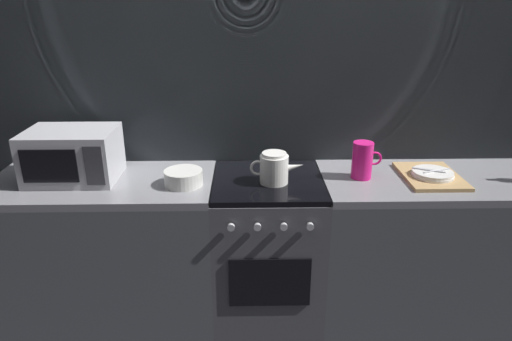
# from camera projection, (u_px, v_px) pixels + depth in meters

# --- Properties ---
(ground_plane) EXTENTS (8.00, 8.00, 0.00)m
(ground_plane) POSITION_uv_depth(u_px,v_px,m) (267.00, 315.00, 2.78)
(ground_plane) COLOR #2D2D33
(back_wall) EXTENTS (3.60, 0.05, 2.40)m
(back_wall) POSITION_uv_depth(u_px,v_px,m) (266.00, 110.00, 2.65)
(back_wall) COLOR gray
(back_wall) RESTS_ON ground_plane
(counter_left) EXTENTS (1.20, 0.60, 0.90)m
(counter_left) POSITION_uv_depth(u_px,v_px,m) (110.00, 253.00, 2.60)
(counter_left) COLOR #515459
(counter_left) RESTS_ON ground_plane
(stove_unit) EXTENTS (0.60, 0.63, 0.90)m
(stove_unit) POSITION_uv_depth(u_px,v_px,m) (267.00, 252.00, 2.62)
(stove_unit) COLOR #4C4C51
(stove_unit) RESTS_ON ground_plane
(counter_right) EXTENTS (1.20, 0.60, 0.90)m
(counter_right) POSITION_uv_depth(u_px,v_px,m) (422.00, 250.00, 2.64)
(counter_right) COLOR #515459
(counter_right) RESTS_ON ground_plane
(microwave) EXTENTS (0.46, 0.35, 0.27)m
(microwave) POSITION_uv_depth(u_px,v_px,m) (73.00, 155.00, 2.42)
(microwave) COLOR #B2B2B7
(microwave) RESTS_ON counter_left
(kettle) EXTENTS (0.28, 0.15, 0.17)m
(kettle) POSITION_uv_depth(u_px,v_px,m) (274.00, 168.00, 2.38)
(kettle) COLOR white
(kettle) RESTS_ON stove_unit
(mixing_bowl) EXTENTS (0.20, 0.20, 0.08)m
(mixing_bowl) POSITION_uv_depth(u_px,v_px,m) (183.00, 178.00, 2.37)
(mixing_bowl) COLOR silver
(mixing_bowl) RESTS_ON counter_left
(pitcher) EXTENTS (0.16, 0.11, 0.20)m
(pitcher) POSITION_uv_depth(u_px,v_px,m) (363.00, 160.00, 2.44)
(pitcher) COLOR #E5197A
(pitcher) RESTS_ON counter_right
(dish_pile) EXTENTS (0.30, 0.40, 0.06)m
(dish_pile) POSITION_uv_depth(u_px,v_px,m) (431.00, 175.00, 2.46)
(dish_pile) COLOR tan
(dish_pile) RESTS_ON counter_right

